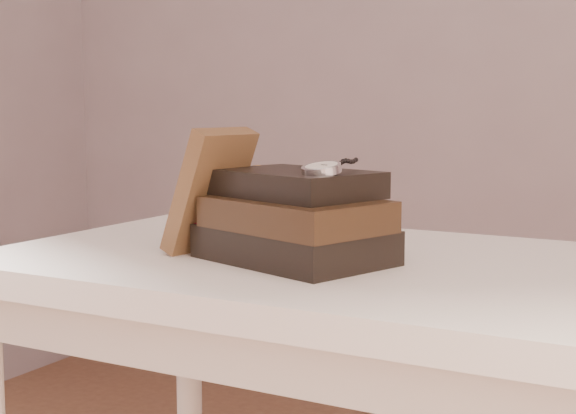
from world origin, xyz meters
The scene contains 5 objects.
table centered at (0.00, 0.35, 0.66)m, with size 1.00×0.60×0.75m.
book_stack centered at (-0.05, 0.29, 0.81)m, with size 0.29×0.25×0.13m.
journal centered at (-0.18, 0.29, 0.84)m, with size 0.03×0.11×0.19m, color #452C1A.
pocket_watch centered at (0.01, 0.26, 0.88)m, with size 0.07×0.16×0.02m.
eyeglasses centered at (-0.10, 0.40, 0.82)m, with size 0.14×0.15×0.05m.
Camera 1 is at (0.48, -0.70, 0.96)m, focal length 51.59 mm.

